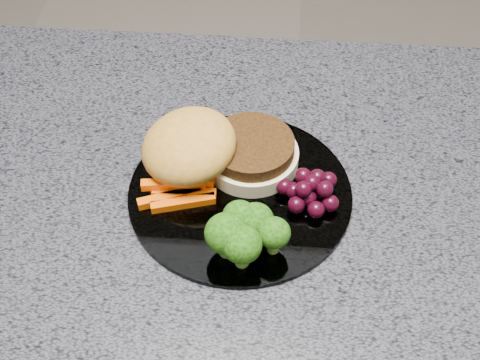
{
  "coord_description": "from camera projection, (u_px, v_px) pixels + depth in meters",
  "views": [
    {
      "loc": [
        -0.06,
        -0.51,
        1.49
      ],
      "look_at": [
        -0.1,
        -0.01,
        0.93
      ],
      "focal_mm": 50.0,
      "sensor_mm": 36.0,
      "label": 1
    }
  ],
  "objects": [
    {
      "name": "carrot_sticks",
      "position": [
        179.0,
        189.0,
        0.77
      ],
      "size": [
        0.09,
        0.06,
        0.02
      ],
      "rotation": [
        0.0,
        0.0,
        -0.1
      ],
      "color": "#E55303",
      "rests_on": "plate"
    },
    {
      "name": "burger",
      "position": [
        211.0,
        151.0,
        0.78
      ],
      "size": [
        0.22,
        0.16,
        0.06
      ],
      "rotation": [
        0.0,
        0.0,
        0.36
      ],
      "color": "#F8E6AF",
      "rests_on": "plate"
    },
    {
      "name": "grape_bunch",
      "position": [
        311.0,
        190.0,
        0.76
      ],
      "size": [
        0.07,
        0.07,
        0.03
      ],
      "rotation": [
        0.0,
        0.0,
        0.36
      ],
      "color": "black",
      "rests_on": "plate"
    },
    {
      "name": "countertop",
      "position": [
        326.0,
        207.0,
        0.79
      ],
      "size": [
        1.2,
        0.6,
        0.04
      ],
      "primitive_type": "cube",
      "color": "#4B4B55",
      "rests_on": "island_cabinet"
    },
    {
      "name": "plate",
      "position": [
        240.0,
        193.0,
        0.78
      ],
      "size": [
        0.26,
        0.26,
        0.01
      ],
      "primitive_type": "cylinder",
      "color": "white",
      "rests_on": "countertop"
    },
    {
      "name": "broccoli",
      "position": [
        244.0,
        231.0,
        0.7
      ],
      "size": [
        0.09,
        0.08,
        0.06
      ],
      "rotation": [
        0.0,
        0.0,
        0.43
      ],
      "color": "olive",
      "rests_on": "plate"
    }
  ]
}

